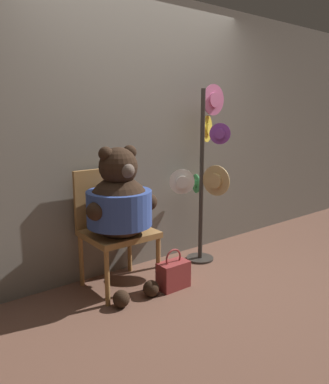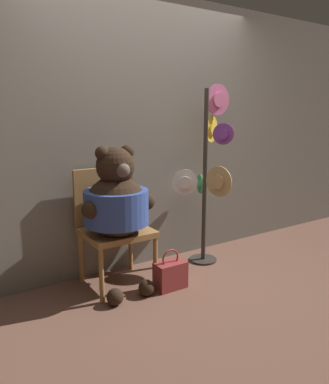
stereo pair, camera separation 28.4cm
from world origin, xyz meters
name	(u,v)px [view 1 (the left image)]	position (x,y,z in m)	size (l,w,h in m)	color
ground_plane	(181,285)	(0.00, 0.00, 0.00)	(14.00, 14.00, 0.00)	brown
wall_back	(137,135)	(0.00, 0.67, 1.29)	(8.00, 0.10, 2.58)	slate
chair	(113,223)	(-0.44, 0.40, 0.56)	(0.56, 0.52, 1.02)	#9E703D
teddy_bear	(120,204)	(-0.48, 0.22, 0.77)	(0.64, 0.57, 1.24)	black
hat_display_rack	(205,168)	(0.57, 0.32, 0.95)	(0.57, 0.53, 1.77)	#332D28
handbag_on_ground	(173,274)	(-0.09, 0.00, 0.12)	(0.27, 0.16, 0.36)	maroon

